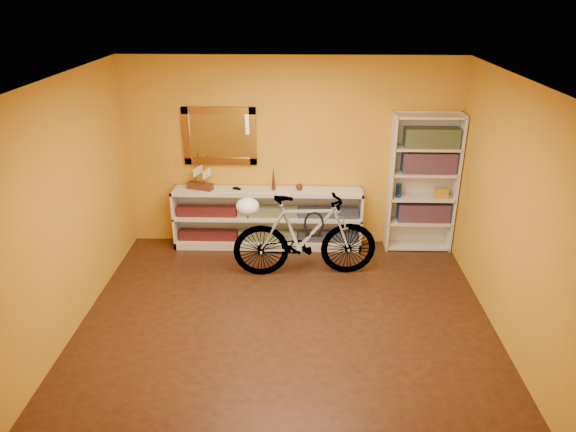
{
  "coord_description": "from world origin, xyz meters",
  "views": [
    {
      "loc": [
        0.16,
        -4.92,
        3.39
      ],
      "look_at": [
        0.0,
        0.7,
        0.95
      ],
      "focal_mm": 33.11,
      "sensor_mm": 36.0,
      "label": 1
    }
  ],
  "objects_px": {
    "helmet": "(248,207)",
    "console_unit": "(268,218)",
    "bicycle": "(305,236)",
    "bookcase": "(423,184)"
  },
  "relations": [
    {
      "from": "bookcase",
      "to": "helmet",
      "type": "xyz_separation_m",
      "value": [
        -2.28,
        -0.87,
        -0.0
      ]
    },
    {
      "from": "bookcase",
      "to": "console_unit",
      "type": "bearing_deg",
      "value": -179.32
    },
    {
      "from": "console_unit",
      "to": "bicycle",
      "type": "relative_size",
      "value": 1.42
    },
    {
      "from": "console_unit",
      "to": "helmet",
      "type": "bearing_deg",
      "value": -102.09
    },
    {
      "from": "console_unit",
      "to": "bookcase",
      "type": "height_order",
      "value": "bookcase"
    },
    {
      "from": "console_unit",
      "to": "bookcase",
      "type": "distance_m",
      "value": 2.16
    },
    {
      "from": "bicycle",
      "to": "bookcase",
      "type": "bearing_deg",
      "value": -67.54
    },
    {
      "from": "bookcase",
      "to": "bicycle",
      "type": "distance_m",
      "value": 1.82
    },
    {
      "from": "bookcase",
      "to": "bicycle",
      "type": "height_order",
      "value": "bookcase"
    },
    {
      "from": "helmet",
      "to": "console_unit",
      "type": "bearing_deg",
      "value": 77.91
    }
  ]
}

